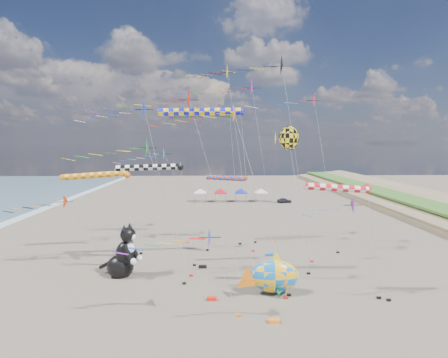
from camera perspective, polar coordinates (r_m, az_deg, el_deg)
ground at (r=28.96m, az=4.22°, el=-23.86°), size 260.00×260.00×0.00m
delta_kite_0 at (r=42.17m, az=7.80°, el=17.76°), size 14.07×2.74×24.72m
delta_kite_1 at (r=45.95m, az=-0.65°, el=16.95°), size 12.02×2.21×24.65m
delta_kite_2 at (r=50.23m, az=3.18°, el=14.46°), size 15.94×2.88×23.59m
delta_kite_3 at (r=32.88m, az=19.58°, el=-4.49°), size 8.59×1.79×9.88m
delta_kite_4 at (r=43.74m, az=-24.11°, el=-3.66°), size 10.01×1.85×8.81m
delta_kite_5 at (r=46.04m, az=13.76°, el=12.16°), size 12.80×2.24×21.02m
delta_kite_6 at (r=37.45m, az=-13.84°, el=4.58°), size 12.43×2.14×15.03m
delta_kite_7 at (r=35.45m, az=-14.51°, el=10.50°), size 10.13×1.95×18.65m
delta_kite_8 at (r=34.30m, az=-6.98°, el=12.55°), size 14.57×2.31×19.87m
delta_kite_9 at (r=31.59m, az=1.73°, el=10.23°), size 11.52×2.00×18.12m
delta_kite_10 at (r=46.12m, az=-9.24°, el=3.74°), size 10.46×1.87×14.01m
delta_kite_11 at (r=28.71m, az=-5.62°, el=-9.57°), size 9.98×1.92×8.04m
windsock_0 at (r=32.87m, az=18.47°, el=-1.53°), size 7.31×0.67×10.72m
windsock_1 at (r=40.58m, az=-11.72°, el=1.79°), size 8.98×0.72×11.98m
windsock_2 at (r=49.51m, az=0.74°, el=0.07°), size 7.20×0.70×9.79m
windsock_3 at (r=47.03m, az=-19.90°, el=0.54°), size 9.90×0.80×10.73m
windsock_4 at (r=35.41m, az=-3.31°, el=10.78°), size 9.89×0.79×17.87m
windsock_5 at (r=48.71m, az=-3.44°, el=10.26°), size 9.90×0.84×18.60m
angelfish_kite at (r=39.69m, az=10.29°, el=6.41°), size 3.74×3.02×16.24m
cat_inflatable at (r=39.81m, az=-16.18°, el=-11.04°), size 4.86×3.62×5.89m
fish_inflatable at (r=34.71m, az=8.04°, el=-15.44°), size 6.39×3.14×4.19m
person_adult at (r=35.97m, az=8.33°, el=-16.10°), size 0.82×0.77×1.88m
child_green at (r=34.28m, az=9.08°, el=-17.83°), size 0.64×0.52×1.24m
child_blue at (r=36.55m, az=3.52°, el=-16.36°), size 0.69×0.49×1.08m
kite_bag_0 at (r=30.47m, az=8.16°, el=-21.98°), size 0.90×0.44×0.30m
kite_bag_1 at (r=33.85m, az=-2.01°, el=-18.96°), size 0.90×0.44×0.30m
kite_bag_2 at (r=46.09m, az=7.37°, el=-12.15°), size 0.90×0.44×0.30m
kite_bag_3 at (r=41.66m, az=-3.50°, el=-14.09°), size 0.90×0.44×0.30m
tent_row at (r=85.86m, az=1.11°, el=-1.66°), size 19.20×4.20×3.80m
parked_car at (r=85.87m, az=9.82°, el=-3.47°), size 3.56×1.57×1.19m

